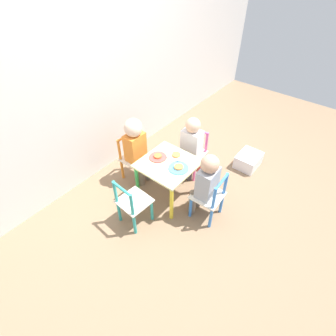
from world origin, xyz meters
name	(u,v)px	position (x,y,z in m)	size (l,w,h in m)	color
ground_plane	(168,194)	(0.00, 0.00, 0.00)	(6.00, 6.00, 0.00)	#7F664C
house_wall	(90,46)	(0.00, 0.87, 1.30)	(6.00, 0.06, 2.60)	silver
kids_table	(168,169)	(0.00, 0.00, 0.36)	(0.49, 0.49, 0.43)	beige
chair_orange	(134,158)	(-0.01, 0.46, 0.25)	(0.27, 0.27, 0.51)	silver
chair_blue	(210,197)	(0.03, -0.46, 0.25)	(0.28, 0.28, 0.51)	silver
chair_pink	(193,153)	(0.46, 0.03, 0.25)	(0.27, 0.27, 0.51)	silver
chair_teal	(132,204)	(-0.46, 0.03, 0.25)	(0.28, 0.28, 0.51)	silver
child_back	(136,145)	(-0.01, 0.40, 0.45)	(0.20, 0.23, 0.74)	#7A6B5B
child_front	(206,181)	(0.02, -0.40, 0.42)	(0.21, 0.22, 0.71)	#7A6B5B
child_right	(191,143)	(0.40, 0.02, 0.42)	(0.21, 0.21, 0.70)	#38383D
plate_back	(158,157)	(0.00, 0.12, 0.44)	(0.17, 0.17, 0.03)	#E54C47
plate_front	(179,168)	(0.00, -0.12, 0.44)	(0.19, 0.19, 0.03)	#4C9EE0
plate_right	(176,156)	(0.12, 0.00, 0.44)	(0.18, 0.18, 0.03)	white
storage_bin	(248,160)	(0.94, -0.43, 0.08)	(0.30, 0.23, 0.15)	silver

